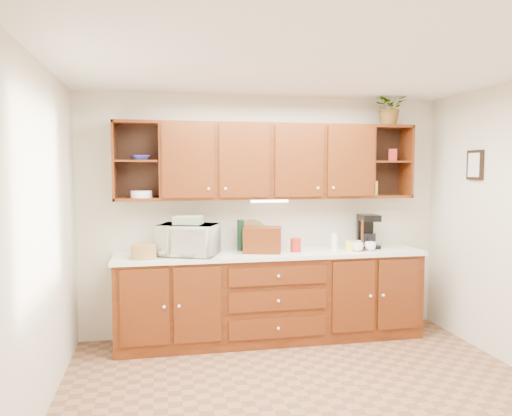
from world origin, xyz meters
name	(u,v)px	position (x,y,z in m)	size (l,w,h in m)	color
floor	(313,401)	(0.00, 0.00, 0.00)	(4.00, 4.00, 0.00)	#8A5C40
ceiling	(316,62)	(0.00, 0.00, 2.60)	(4.00, 4.00, 0.00)	white
back_wall	(265,215)	(0.00, 1.75, 1.30)	(4.00, 4.00, 0.00)	beige
left_wall	(34,244)	(-2.00, 0.00, 1.30)	(3.50, 3.50, 0.00)	beige
base_cabinets	(271,298)	(0.00, 1.45, 0.45)	(3.20, 0.60, 0.90)	#371706
countertop	(271,254)	(0.00, 1.44, 0.92)	(3.24, 0.64, 0.04)	white
upper_cabinets	(269,161)	(0.01, 1.59, 1.89)	(3.20, 0.33, 0.80)	#371706
undercabinet_light	(269,201)	(0.00, 1.53, 1.47)	(0.40, 0.05, 0.03)	white
framed_picture	(475,165)	(1.98, 0.90, 1.85)	(0.03, 0.24, 0.30)	black
wicker_basket	(144,251)	(-1.31, 1.31, 1.01)	(0.24, 0.24, 0.14)	olive
microwave	(188,240)	(-0.87, 1.41, 1.10)	(0.57, 0.39, 0.32)	silver
towel_stack	(188,220)	(-0.87, 1.41, 1.30)	(0.27, 0.20, 0.08)	#D3D464
wine_bottle	(241,235)	(-0.30, 1.59, 1.11)	(0.07, 0.07, 0.33)	black
woven_tray	(252,248)	(-0.16, 1.69, 0.95)	(0.32, 0.32, 0.02)	olive
bread_box	(262,240)	(-0.10, 1.42, 1.07)	(0.38, 0.24, 0.27)	#371706
mug_tree	(362,246)	(0.98, 1.36, 0.99)	(0.30, 0.29, 0.32)	#371706
canister_red	(296,245)	(0.25, 1.41, 1.01)	(0.11, 0.11, 0.14)	#A32017
canister_white	(335,241)	(0.71, 1.46, 1.03)	(0.07, 0.07, 0.18)	white
canister_yellow	(350,246)	(0.85, 1.37, 0.99)	(0.09, 0.09, 0.10)	yellow
coffee_maker	(368,232)	(1.12, 1.53, 1.12)	(0.21, 0.27, 0.37)	black
bowl_stack	(140,158)	(-1.33, 1.55, 1.92)	(0.19, 0.19, 0.05)	#2A2E9C
plate_stack	(141,194)	(-1.32, 1.55, 1.56)	(0.21, 0.21, 0.07)	white
pantry_box_yellow	(373,188)	(1.19, 1.56, 1.60)	(0.09, 0.07, 0.15)	yellow
pantry_box_red	(392,155)	(1.40, 1.55, 1.97)	(0.09, 0.08, 0.13)	#A32017
potted_plant	(390,107)	(1.36, 1.54, 2.48)	(0.35, 0.30, 0.39)	#999999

